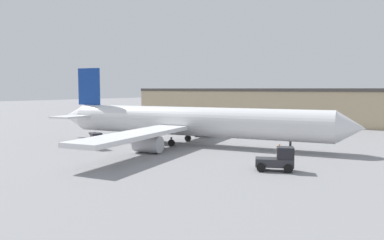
# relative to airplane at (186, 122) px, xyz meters

# --- Properties ---
(ground_plane) EXTENTS (400.00, 400.00, 0.00)m
(ground_plane) POSITION_rel_airplane_xyz_m (0.97, 0.19, -3.13)
(ground_plane) COLOR gray
(terminal_building) EXTENTS (81.71, 17.21, 7.81)m
(terminal_building) POSITION_rel_airplane_xyz_m (-0.65, 43.39, 0.78)
(terminal_building) COLOR tan
(terminal_building) RESTS_ON ground_plane
(airplane) EXTENTS (44.80, 41.79, 10.93)m
(airplane) POSITION_rel_airplane_xyz_m (0.00, 0.00, 0.00)
(airplane) COLOR silver
(airplane) RESTS_ON ground_plane
(ground_crew_worker) EXTENTS (0.38, 0.38, 1.72)m
(ground_crew_worker) POSITION_rel_airplane_xyz_m (15.08, -3.03, -2.21)
(ground_crew_worker) COLOR #1E2338
(ground_crew_worker) RESTS_ON ground_plane
(baggage_tug) EXTENTS (3.83, 3.05, 2.29)m
(baggage_tug) POSITION_rel_airplane_xyz_m (17.33, -8.73, -2.07)
(baggage_tug) COLOR #2D2D33
(baggage_tug) RESTS_ON ground_plane
(belt_loader_truck) EXTENTS (3.01, 2.58, 2.08)m
(belt_loader_truck) POSITION_rel_airplane_xyz_m (-7.10, -10.01, -2.15)
(belt_loader_truck) COLOR #B2B2B7
(belt_loader_truck) RESTS_ON ground_plane
(pushback_tug) EXTENTS (3.64, 3.20, 2.30)m
(pushback_tug) POSITION_rel_airplane_xyz_m (-2.23, -5.44, -2.08)
(pushback_tug) COLOR beige
(pushback_tug) RESTS_ON ground_plane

